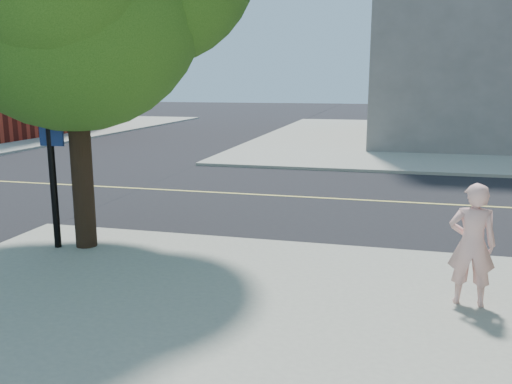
# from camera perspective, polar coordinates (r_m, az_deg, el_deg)

# --- Properties ---
(ground) EXTENTS (140.00, 140.00, 0.00)m
(ground) POSITION_cam_1_polar(r_m,az_deg,el_deg) (11.71, -17.32, -4.12)
(ground) COLOR black
(ground) RESTS_ON ground
(road_ew) EXTENTS (140.00, 9.00, 0.01)m
(road_ew) POSITION_cam_1_polar(r_m,az_deg,el_deg) (15.60, -8.78, 0.17)
(road_ew) COLOR black
(road_ew) RESTS_ON ground
(man_on_phone) EXTENTS (0.63, 0.44, 1.67)m
(man_on_phone) POSITION_cam_1_polar(r_m,az_deg,el_deg) (7.69, 22.04, -5.22)
(man_on_phone) COLOR beige
(man_on_phone) RESTS_ON sidewalk_se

